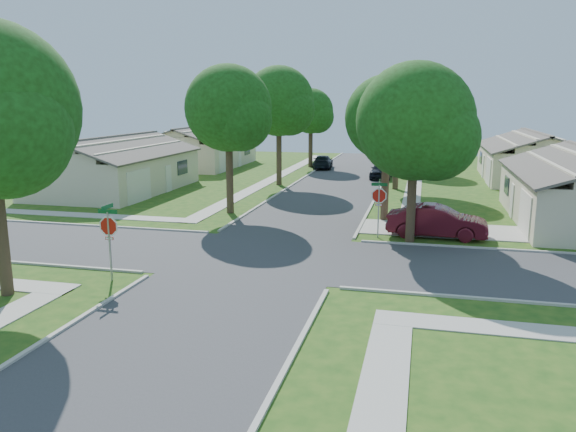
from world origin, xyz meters
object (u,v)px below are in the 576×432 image
(car_curb_west, at_px, (323,162))
(tree_w_near, at_px, (229,112))
(tree_e_far, at_px, (405,109))
(stop_sign_sw, at_px, (109,229))
(tree_ne_corner, at_px, (416,127))
(stop_sign_ne, at_px, (379,198))
(house_ne_far, at_px, (533,163))
(house_nw_near, at_px, (116,171))
(car_driveway, at_px, (437,221))
(tree_w_far, at_px, (311,113))
(tree_e_near, at_px, (388,122))
(house_nw_far, at_px, (201,152))
(car_curb_east, at_px, (382,170))
(tree_w_mid, at_px, (280,104))
(tree_e_mid, at_px, (399,108))

(car_curb_west, bearing_deg, tree_w_near, 80.28)
(tree_e_far, bearing_deg, stop_sign_sw, -103.73)
(tree_e_far, height_order, tree_ne_corner, tree_e_far)
(stop_sign_ne, xyz_separation_m, tree_w_near, (-9.34, 4.31, 4.08))
(house_ne_far, xyz_separation_m, house_nw_near, (-31.98, -14.00, 0.00))
(stop_sign_sw, bearing_deg, tree_w_near, 89.77)
(house_ne_far, bearing_deg, car_driveway, -109.68)
(stop_sign_ne, xyz_separation_m, tree_w_far, (-9.35, 29.31, 3.48))
(tree_e_near, distance_m, house_nw_far, 31.24)
(stop_sign_ne, bearing_deg, house_ne_far, 65.07)
(car_curb_east, height_order, car_curb_west, car_curb_east)
(tree_e_near, height_order, tree_e_far, tree_e_far)
(tree_w_near, bearing_deg, house_nw_far, 116.27)
(tree_e_far, xyz_separation_m, tree_w_mid, (-9.39, -13.00, 0.51))
(stop_sign_sw, distance_m, tree_w_far, 38.86)
(tree_w_far, height_order, house_nw_near, tree_w_far)
(stop_sign_ne, relative_size, tree_w_mid, 0.31)
(stop_sign_ne, height_order, car_curb_west, stop_sign_ne)
(tree_w_mid, distance_m, tree_ne_corner, 20.10)
(house_ne_far, bearing_deg, car_curb_east, -171.03)
(tree_e_near, relative_size, house_nw_far, 0.61)
(stop_sign_ne, distance_m, tree_e_far, 29.57)
(tree_e_far, distance_m, car_curb_east, 8.89)
(car_driveway, bearing_deg, house_nw_near, 72.56)
(tree_w_mid, relative_size, house_nw_far, 0.70)
(house_ne_far, height_order, car_curb_west, house_ne_far)
(tree_e_near, height_order, car_curb_east, tree_e_near)
(tree_w_near, height_order, tree_w_mid, tree_w_mid)
(tree_w_near, bearing_deg, house_ne_far, 44.09)
(house_nw_far, bearing_deg, stop_sign_sw, -72.90)
(tree_w_mid, bearing_deg, car_curb_east, 37.30)
(tree_w_far, bearing_deg, tree_ne_corner, -69.72)
(tree_e_far, xyz_separation_m, tree_w_far, (-9.40, -0.00, -0.47))
(house_ne_far, bearing_deg, house_nw_near, -156.36)
(tree_w_mid, distance_m, house_ne_far, 22.68)
(stop_sign_sw, distance_m, stop_sign_ne, 13.29)
(tree_e_far, distance_m, tree_w_far, 9.42)
(stop_sign_ne, distance_m, tree_e_mid, 16.84)
(tree_w_near, bearing_deg, stop_sign_ne, -24.74)
(car_driveway, bearing_deg, car_curb_west, 25.93)
(tree_e_mid, distance_m, tree_w_far, 16.06)
(tree_ne_corner, height_order, house_nw_near, tree_ne_corner)
(house_nw_near, xyz_separation_m, car_curb_east, (19.19, 11.98, -0.75))
(house_ne_far, bearing_deg, stop_sign_sw, -121.55)
(tree_w_near, height_order, car_curb_west, tree_w_near)
(tree_w_near, height_order, house_ne_far, tree_w_near)
(tree_e_near, xyz_separation_m, tree_e_mid, (0.01, 12.00, 0.61))
(tree_e_far, relative_size, car_curb_east, 1.95)
(house_nw_far, distance_m, car_curb_west, 12.86)
(car_curb_east, bearing_deg, tree_w_far, 140.82)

